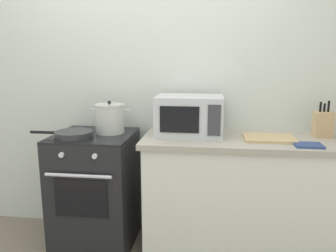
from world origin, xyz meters
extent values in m
cube|color=silver|center=(0.30, 0.97, 1.25)|extent=(4.40, 0.10, 2.50)
cube|color=white|center=(0.90, 0.62, 0.44)|extent=(1.64, 0.56, 0.88)
cube|color=#ADA393|center=(0.90, 0.62, 0.90)|extent=(1.70, 0.60, 0.04)
cube|color=black|center=(-0.35, 0.60, 0.45)|extent=(0.60, 0.60, 0.90)
cube|color=black|center=(-0.35, 0.60, 0.91)|extent=(0.60, 0.60, 0.02)
cube|color=black|center=(-0.35, 0.30, 0.52)|extent=(0.39, 0.01, 0.28)
cylinder|color=silver|center=(-0.35, 0.27, 0.70)|extent=(0.48, 0.02, 0.02)
cylinder|color=silver|center=(-0.47, 0.29, 0.84)|extent=(0.04, 0.02, 0.04)
cylinder|color=silver|center=(-0.23, 0.29, 0.84)|extent=(0.04, 0.02, 0.04)
cylinder|color=beige|center=(-0.23, 0.67, 1.03)|extent=(0.23, 0.23, 0.22)
cylinder|color=beige|center=(-0.23, 0.67, 1.14)|extent=(0.23, 0.23, 0.01)
sphere|color=black|center=(-0.23, 0.67, 1.16)|extent=(0.03, 0.03, 0.03)
cylinder|color=beige|center=(-0.37, 0.67, 1.10)|extent=(0.05, 0.01, 0.01)
cylinder|color=beige|center=(-0.10, 0.67, 1.10)|extent=(0.05, 0.01, 0.01)
cylinder|color=#28282B|center=(-0.45, 0.46, 0.95)|extent=(0.28, 0.28, 0.05)
cylinder|color=black|center=(-0.69, 0.46, 0.96)|extent=(0.20, 0.02, 0.02)
cube|color=silver|center=(0.39, 0.68, 1.07)|extent=(0.50, 0.36, 0.30)
cube|color=black|center=(0.33, 0.50, 1.07)|extent=(0.28, 0.01, 0.19)
cube|color=#38383D|center=(0.57, 0.50, 1.07)|extent=(0.09, 0.01, 0.22)
cube|color=tan|center=(0.97, 0.60, 0.93)|extent=(0.36, 0.26, 0.02)
cube|color=tan|center=(1.38, 0.74, 1.02)|extent=(0.13, 0.10, 0.19)
cylinder|color=black|center=(1.35, 0.74, 1.15)|extent=(0.02, 0.02, 0.07)
cylinder|color=black|center=(1.38, 0.74, 1.14)|extent=(0.02, 0.02, 0.06)
cylinder|color=black|center=(1.41, 0.74, 1.15)|extent=(0.02, 0.02, 0.08)
cube|color=#33477A|center=(1.20, 0.44, 0.93)|extent=(0.18, 0.14, 0.02)
camera|label=1|loc=(0.55, -1.79, 1.50)|focal=35.23mm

